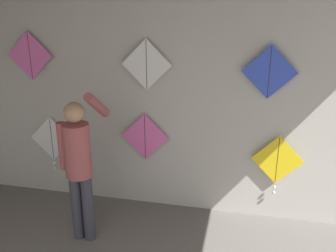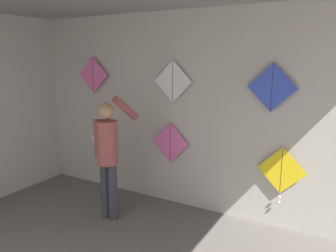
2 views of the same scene
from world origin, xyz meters
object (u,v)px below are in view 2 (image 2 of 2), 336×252
(kite_0, at_px, (104,142))
(kite_4, at_px, (173,81))
(kite_2, at_px, (281,172))
(kite_3, at_px, (93,75))
(kite_1, at_px, (170,143))
(kite_5, at_px, (272,88))
(shopkeeper, at_px, (108,151))

(kite_0, relative_size, kite_4, 1.23)
(kite_0, relative_size, kite_2, 1.00)
(kite_2, distance_m, kite_3, 3.21)
(kite_4, bearing_deg, kite_0, -179.97)
(kite_4, bearing_deg, kite_3, 180.00)
(kite_1, bearing_deg, kite_3, 180.00)
(kite_2, height_order, kite_5, kite_5)
(kite_5, bearing_deg, kite_3, 180.00)
(kite_3, height_order, kite_5, kite_3)
(kite_3, xyz_separation_m, kite_4, (1.47, 0.00, -0.05))
(kite_3, distance_m, kite_5, 2.83)
(kite_2, bearing_deg, kite_5, 179.81)
(kite_1, relative_size, kite_2, 0.81)
(kite_5, bearing_deg, kite_2, -0.19)
(kite_2, xyz_separation_m, kite_5, (-0.18, 0.00, 1.04))
(kite_2, relative_size, kite_4, 1.23)
(kite_0, bearing_deg, kite_1, 0.03)
(kite_3, bearing_deg, kite_4, 0.00)
(shopkeeper, relative_size, kite_0, 2.31)
(shopkeeper, bearing_deg, kite_2, 24.19)
(shopkeeper, xyz_separation_m, kite_4, (0.53, 0.81, 0.88))
(shopkeeper, distance_m, kite_4, 1.31)
(shopkeeper, xyz_separation_m, kite_2, (2.07, 0.81, -0.18))
(kite_1, bearing_deg, shopkeeper, -121.39)
(kite_4, bearing_deg, kite_5, 0.00)
(kite_0, distance_m, kite_1, 1.27)
(kite_1, relative_size, kite_4, 1.00)
(kite_0, bearing_deg, kite_5, 0.01)
(kite_3, bearing_deg, kite_2, -0.01)
(kite_5, bearing_deg, kite_1, 180.00)
(kite_1, xyz_separation_m, kite_2, (1.58, -0.00, -0.17))
(kite_1, bearing_deg, kite_4, 0.00)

